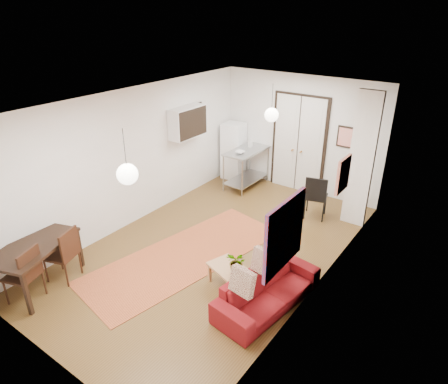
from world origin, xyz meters
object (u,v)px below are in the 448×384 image
Objects in this scene: fridge at (233,151)px; dining_chair_near at (65,248)px; black_side_chair at (318,191)px; coffee_table at (232,272)px; kitchen_counter at (246,162)px; dining_table at (34,249)px; dining_chair_far at (27,267)px; sofa at (268,290)px.

fridge is 1.55× the size of dining_chair_near.
black_side_chair is (2.80, -0.72, -0.16)m from fridge.
dining_chair_near is 0.96× the size of black_side_chair.
coffee_table is at bearing 99.21° from dining_chair_near.
dining_table is (-0.62, -5.51, 0.04)m from kitchen_counter.
fridge is at bearing -30.17° from black_side_chair.
fridge reaches higher than dining_chair_near.
kitchen_counter is 1.29× the size of black_side_chair.
kitchen_counter is 0.86× the size of fridge.
kitchen_counter reaches higher than dining_table.
dining_table is at bearing -163.82° from dining_chair_far.
sofa is 1.46× the size of kitchen_counter.
dining_chair_near reaches higher than sofa.
dining_chair_far is 0.96× the size of black_side_chair.
fridge is 6.08m from dining_chair_far.
sofa is at bearing 28.14° from dining_table.
coffee_table is (-0.69, -0.01, 0.05)m from sofa.
black_side_chair is (2.62, 5.35, 0.03)m from dining_chair_far.
fridge reaches higher than coffee_table.
kitchen_counter reaches higher than dining_chair_near.
dining_table is (-3.42, -1.83, 0.42)m from sofa.
coffee_table is at bearing 73.07° from black_side_chair.
kitchen_counter reaches higher than dining_chair_far.
sofa is 1.95× the size of dining_chair_near.
dining_table is at bearing 45.54° from black_side_chair.
fridge is (-0.62, 0.31, 0.10)m from kitchen_counter.
dining_table is at bearing -40.55° from dining_chair_near.
dining_table is (0.00, -5.82, -0.06)m from fridge.
dining_chair_far is (-0.44, -5.76, -0.09)m from kitchen_counter.
dining_chair_near is (-3.24, -1.38, 0.29)m from sofa.
dining_chair_near is (0.18, -5.38, -0.19)m from fridge.
sofa is at bearing -52.11° from kitchen_counter.
coffee_table is at bearing -59.56° from kitchen_counter.
dining_chair_far reaches higher than coffee_table.
dining_table is (-2.73, -1.82, 0.37)m from coffee_table.
sofa is at bearing 94.04° from dining_chair_near.
black_side_chair reaches higher than dining_chair_far.
sofa is 1.18× the size of dining_table.
dining_chair_near is at bearing 68.46° from dining_table.
dining_chair_near is (0.18, 0.45, -0.14)m from dining_table.
fridge is at bearing 124.27° from coffee_table.
sofa is at bearing 0.68° from coffee_table.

